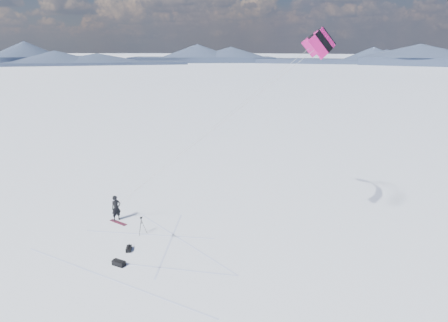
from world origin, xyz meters
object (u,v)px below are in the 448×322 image
Objects in this scene: snowboard at (118,222)px; gear_bag_b at (129,249)px; snowkiter at (117,220)px; tripod at (141,223)px; gear_bag_a at (119,263)px.

gear_bag_b is (3.41, -2.44, 0.10)m from snowboard.
snowkiter is 0.47m from snowboard.
snowboard is 2.76m from tripod.
tripod is at bearing -4.78° from snowboard.
gear_bag_b is (0.79, -2.06, -0.67)m from tripod.
snowboard is at bearing -162.21° from gear_bag_b.
gear_bag_a is 1.67m from gear_bag_b.
gear_bag_a is at bearing -40.37° from snowboard.
tripod is (2.62, -0.38, 0.78)m from snowboard.
snowboard is 1.97× the size of gear_bag_a.
gear_bag_b is at bearing 110.38° from gear_bag_a.
snowkiter is 1.53× the size of tripod.
snowkiter is at bearing 148.51° from snowboard.
tripod is at bearing 164.42° from gear_bag_b.
gear_bag_b is at bearing -107.40° from tripod.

